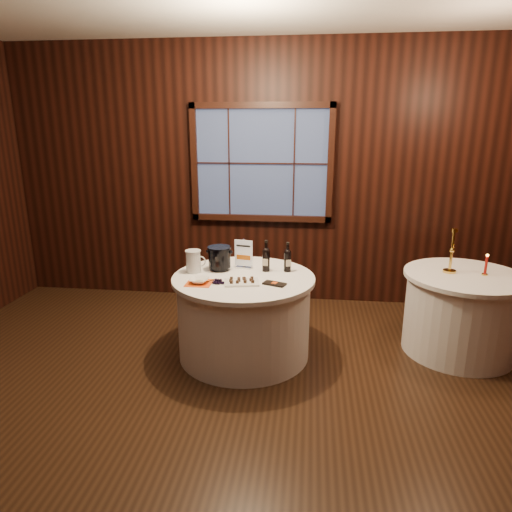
# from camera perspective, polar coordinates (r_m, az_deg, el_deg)

# --- Properties ---
(ground) EXTENTS (6.00, 6.00, 0.00)m
(ground) POSITION_cam_1_polar(r_m,az_deg,el_deg) (3.56, -3.96, -19.64)
(ground) COLOR black
(ground) RESTS_ON ground
(back_wall) EXTENTS (6.00, 0.10, 3.00)m
(back_wall) POSITION_cam_1_polar(r_m,az_deg,el_deg) (5.37, 0.70, 10.41)
(back_wall) COLOR black
(back_wall) RESTS_ON ground
(main_table) EXTENTS (1.28, 1.28, 0.77)m
(main_table) POSITION_cam_1_polar(r_m,az_deg,el_deg) (4.23, -1.53, -7.46)
(main_table) COLOR white
(main_table) RESTS_ON ground
(side_table) EXTENTS (1.08, 1.08, 0.77)m
(side_table) POSITION_cam_1_polar(r_m,az_deg,el_deg) (4.69, 24.21, -6.51)
(side_table) COLOR white
(side_table) RESTS_ON ground
(sign_stand) EXTENTS (0.17, 0.11, 0.28)m
(sign_stand) POSITION_cam_1_polar(r_m,az_deg,el_deg) (4.29, -1.52, -0.28)
(sign_stand) COLOR silver
(sign_stand) RESTS_ON main_table
(port_bottle_left) EXTENTS (0.07, 0.07, 0.29)m
(port_bottle_left) POSITION_cam_1_polar(r_m,az_deg,el_deg) (4.19, 1.27, -0.24)
(port_bottle_left) COLOR black
(port_bottle_left) RESTS_ON main_table
(port_bottle_right) EXTENTS (0.07, 0.08, 0.28)m
(port_bottle_right) POSITION_cam_1_polar(r_m,az_deg,el_deg) (4.20, 3.96, -0.36)
(port_bottle_right) COLOR black
(port_bottle_right) RESTS_ON main_table
(ice_bucket) EXTENTS (0.22, 0.22, 0.22)m
(ice_bucket) POSITION_cam_1_polar(r_m,az_deg,el_deg) (4.24, -4.58, -0.21)
(ice_bucket) COLOR black
(ice_bucket) RESTS_ON main_table
(chocolate_plate) EXTENTS (0.32, 0.25, 0.04)m
(chocolate_plate) POSITION_cam_1_polar(r_m,az_deg,el_deg) (3.90, -1.81, -3.20)
(chocolate_plate) COLOR white
(chocolate_plate) RESTS_ON main_table
(chocolate_box) EXTENTS (0.21, 0.16, 0.02)m
(chocolate_box) POSITION_cam_1_polar(r_m,az_deg,el_deg) (3.88, 2.32, -3.49)
(chocolate_box) COLOR black
(chocolate_box) RESTS_ON main_table
(grape_bunch) EXTENTS (0.17, 0.08, 0.04)m
(grape_bunch) POSITION_cam_1_polar(r_m,az_deg,el_deg) (3.91, -4.75, -3.16)
(grape_bunch) COLOR black
(grape_bunch) RESTS_ON main_table
(glass_pitcher) EXTENTS (0.19, 0.14, 0.21)m
(glass_pitcher) POSITION_cam_1_polar(r_m,az_deg,el_deg) (4.21, -7.82, -0.64)
(glass_pitcher) COLOR silver
(glass_pitcher) RESTS_ON main_table
(orange_napkin) EXTENTS (0.22, 0.22, 0.00)m
(orange_napkin) POSITION_cam_1_polar(r_m,az_deg,el_deg) (3.94, -7.12, -3.36)
(orange_napkin) COLOR #E44E13
(orange_napkin) RESTS_ON main_table
(cracker_bowl) EXTENTS (0.18, 0.18, 0.04)m
(cracker_bowl) POSITION_cam_1_polar(r_m,az_deg,el_deg) (3.93, -7.13, -3.06)
(cracker_bowl) COLOR white
(cracker_bowl) RESTS_ON orange_napkin
(brass_candlestick) EXTENTS (0.12, 0.12, 0.41)m
(brass_candlestick) POSITION_cam_1_polar(r_m,az_deg,el_deg) (4.52, 23.21, -0.08)
(brass_candlestick) COLOR gold
(brass_candlestick) RESTS_ON side_table
(red_candle) EXTENTS (0.05, 0.05, 0.20)m
(red_candle) POSITION_cam_1_polar(r_m,az_deg,el_deg) (4.58, 26.79, -1.21)
(red_candle) COLOR gold
(red_candle) RESTS_ON side_table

